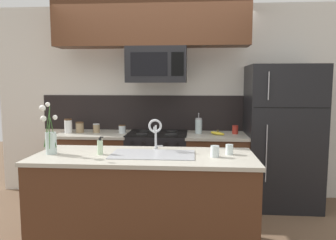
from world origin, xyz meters
name	(u,v)px	position (x,y,z in m)	size (l,w,h in m)	color
ground_plane	(148,232)	(0.00, 0.00, 0.00)	(10.00, 10.00, 0.00)	brown
rear_partition	(182,102)	(0.30, 1.28, 1.30)	(5.20, 0.10, 2.60)	silver
splash_band	(160,113)	(0.00, 1.22, 1.15)	(3.30, 0.01, 0.48)	black
back_counter_left	(96,167)	(-0.83, 0.90, 0.46)	(0.92, 0.65, 0.91)	#4C2B19
back_counter_right	(216,169)	(0.76, 0.90, 0.46)	(0.78, 0.65, 0.91)	#4C2B19
stove_range	(158,167)	(0.00, 0.90, 0.46)	(0.76, 0.64, 0.93)	black
microwave	(157,65)	(0.00, 0.88, 1.78)	(0.74, 0.40, 0.44)	black
upper_cabinet_band	(151,22)	(-0.07, 0.85, 2.30)	(2.41, 0.34, 0.60)	#4C2B19
refrigerator	(282,136)	(1.57, 0.92, 0.89)	(0.88, 0.74, 1.78)	black
storage_jar_tall	(68,126)	(-1.17, 0.88, 1.00)	(0.10, 0.10, 0.19)	silver
storage_jar_medium	(80,127)	(-1.04, 0.92, 0.98)	(0.11, 0.11, 0.14)	#997F5B
storage_jar_short	(96,128)	(-0.81, 0.93, 0.97)	(0.09, 0.09, 0.12)	#997F5B
storage_jar_squat	(122,129)	(-0.46, 0.89, 0.97)	(0.09, 0.09, 0.11)	silver
banana_bunch	(218,133)	(0.77, 0.84, 0.93)	(0.19, 0.12, 0.08)	yellow
french_press	(199,126)	(0.53, 0.96, 1.01)	(0.09, 0.09, 0.27)	silver
coffee_tin	(235,130)	(1.00, 0.95, 0.97)	(0.08, 0.08, 0.11)	#B22D23
island_counter	(144,203)	(0.02, -0.35, 0.46)	(2.01, 0.79, 0.91)	#4C2B19
kitchen_sink	(153,162)	(0.10, -0.35, 0.84)	(0.76, 0.42, 0.16)	#ADAFB5
sink_faucet	(155,130)	(0.10, -0.14, 1.11)	(0.14, 0.14, 0.31)	#B7BABF
dish_soap_bottle	(100,147)	(-0.39, -0.37, 0.98)	(0.06, 0.05, 0.16)	beige
drinking_glass	(215,151)	(0.65, -0.39, 0.96)	(0.08, 0.08, 0.10)	silver
spare_glass	(229,149)	(0.79, -0.28, 0.96)	(0.07, 0.07, 0.09)	silver
flower_vase	(50,139)	(-0.85, -0.38, 1.05)	(0.17, 0.16, 0.48)	silver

